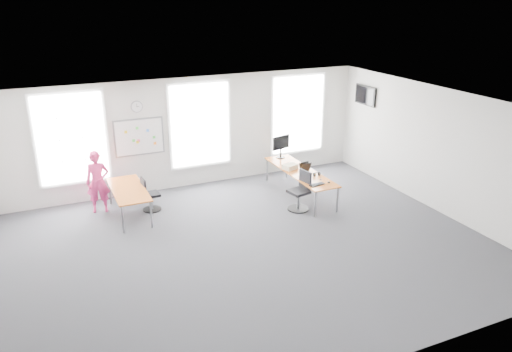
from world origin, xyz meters
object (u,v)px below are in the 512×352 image
desk_left (128,191)px  keyboard (317,185)px  monitor (281,145)px  desk_right (300,173)px  headphones (317,174)px  chair_right (300,193)px  chair_left (149,196)px  person (98,182)px

desk_left → keyboard: keyboard is taller
desk_left → keyboard: size_ratio=4.70×
desk_left → monitor: (4.38, 0.63, 0.43)m
desk_right → headphones: headphones is taller
monitor → keyboard: bearing=-109.3°
chair_right → keyboard: size_ratio=2.44×
desk_left → headphones: 4.66m
chair_left → chair_right: bearing=-117.6°
desk_right → person: 5.08m
chair_right → chair_left: 3.71m
desk_left → headphones: headphones is taller
chair_left → person: bearing=63.6°
chair_left → headphones: 4.22m
headphones → keyboard: bearing=-107.1°
keyboard → desk_right: bearing=71.9°
keyboard → monitor: monitor is taller
person → keyboard: bearing=-12.8°
headphones → monitor: size_ratio=0.28×
desk_right → chair_right: 0.93m
desk_left → headphones: size_ratio=10.45×
desk_right → person: person is taller
desk_right → chair_left: bearing=170.3°
chair_right → monitor: (0.46, 1.98, 0.64)m
desk_right → person: bearing=167.4°
desk_left → chair_right: 4.15m
chair_right → chair_left: bearing=-123.8°
desk_left → keyboard: (4.23, -1.60, 0.06)m
chair_right → person: bearing=-123.5°
monitor → chair_left: bearing=172.3°
chair_right → monitor: monitor is taller
chair_right → keyboard: 0.48m
keyboard → monitor: 2.27m
chair_right → headphones: size_ratio=5.41×
monitor → desk_right: bearing=-107.2°
person → headphones: bearing=-6.2°
desk_right → desk_left: 4.37m
person → headphones: size_ratio=8.47×
person → keyboard: person is taller
chair_right → chair_left: (-3.42, 1.46, -0.06)m
desk_left → monitor: bearing=8.2°
chair_left → headphones: bearing=-110.7°
monitor → chair_right: bearing=-118.5°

